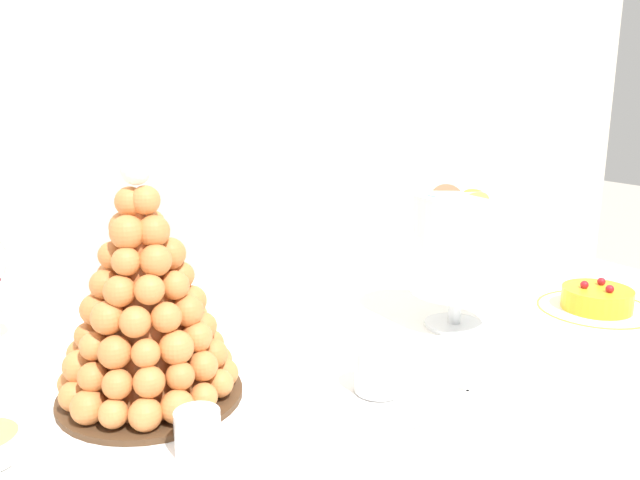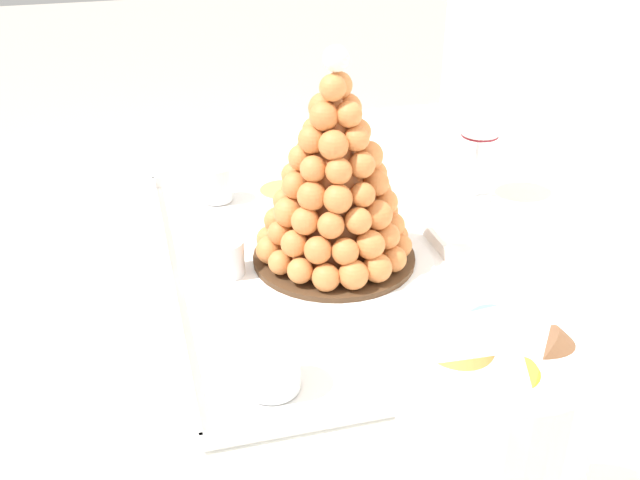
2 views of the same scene
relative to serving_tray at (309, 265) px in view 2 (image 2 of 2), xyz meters
The scene contains 9 objects.
buffet_table 0.24m from the serving_tray, 13.09° to the left, with size 1.67×0.88×0.73m.
serving_tray is the anchor object (origin of this frame).
croquembouche 0.13m from the serving_tray, 94.02° to the left, with size 0.23×0.23×0.30m.
dessert_cup_left 0.26m from the serving_tray, 158.87° to the right, with size 0.05×0.05×0.06m.
dessert_cup_mid_left 0.12m from the serving_tray, 91.93° to the right, with size 0.05×0.05×0.05m.
dessert_cup_centre 0.27m from the serving_tray, 22.84° to the right, with size 0.06×0.06×0.06m.
creme_brulee_ramekin 0.20m from the serving_tray, behind, with size 0.08×0.08×0.02m.
macaron_goblet 0.51m from the serving_tray, ahead, with size 0.15×0.15×0.24m.
wine_glass 0.38m from the serving_tray, 115.40° to the left, with size 0.08×0.08×0.18m.
Camera 2 is at (0.67, -0.27, 1.28)m, focal length 42.95 mm.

